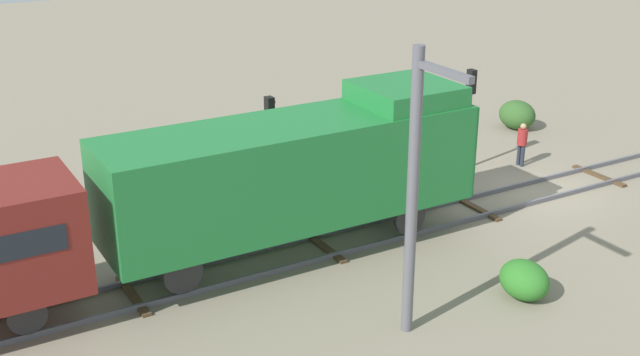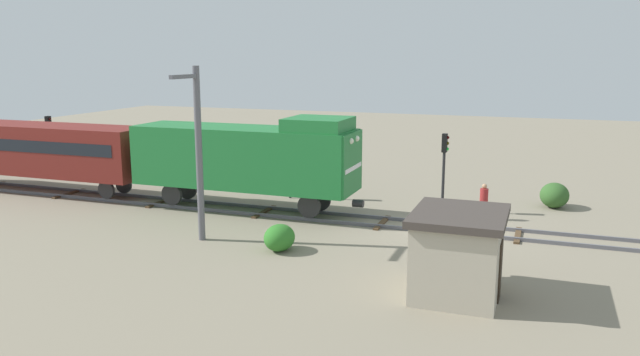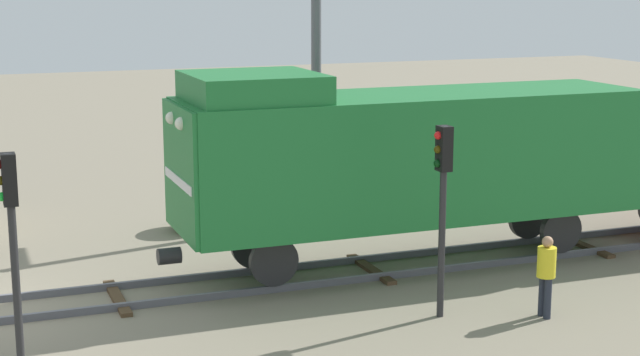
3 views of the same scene
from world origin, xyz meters
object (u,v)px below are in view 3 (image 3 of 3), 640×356
traffic_signal_mid (443,185)px  worker_by_signal (546,270)px  locomotive (404,153)px  traffic_signal_near (11,220)px  catenary_mast (315,86)px

traffic_signal_mid → worker_by_signal: bearing=67.9°
locomotive → traffic_signal_near: 9.55m
locomotive → worker_by_signal: locomotive is taller
traffic_signal_near → traffic_signal_mid: (0.20, 8.20, 0.04)m
catenary_mast → traffic_signal_mid: bearing=-3.3°
locomotive → catenary_mast: (-5.07, -0.30, 1.06)m
catenary_mast → locomotive: bearing=3.4°
locomotive → traffic_signal_mid: (3.40, -0.80, -0.03)m
traffic_signal_near → worker_by_signal: (1.00, 10.18, -1.71)m
locomotive → traffic_signal_mid: locomotive is taller
traffic_signal_near → worker_by_signal: bearing=84.4°
traffic_signal_near → catenary_mast: bearing=133.6°
traffic_signal_near → catenary_mast: catenary_mast is taller
traffic_signal_mid → worker_by_signal: 2.75m
locomotive → worker_by_signal: bearing=15.7°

